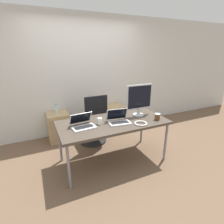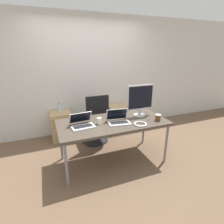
{
  "view_description": "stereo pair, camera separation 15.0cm",
  "coord_description": "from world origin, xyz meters",
  "px_view_note": "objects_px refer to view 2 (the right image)",
  "views": [
    {
      "loc": [
        -1.12,
        -2.4,
        1.84
      ],
      "look_at": [
        0.0,
        0.04,
        0.89
      ],
      "focal_mm": 28.0,
      "sensor_mm": 36.0,
      "label": 1
    },
    {
      "loc": [
        -0.99,
        -2.46,
        1.84
      ],
      "look_at": [
        0.0,
        0.04,
        0.89
      ],
      "focal_mm": 28.0,
      "sensor_mm": 36.0,
      "label": 2
    }
  ],
  "objects_px": {
    "monitor": "(140,100)",
    "coffee_cup_white": "(99,121)",
    "cabinet_left": "(61,125)",
    "cable_coil": "(140,124)",
    "cabinet_right": "(117,117)",
    "water_bottle": "(59,108)",
    "coffee_cup_brown": "(158,118)",
    "office_chair": "(95,125)",
    "laptop_right": "(82,124)",
    "laptop_left": "(118,120)"
  },
  "relations": [
    {
      "from": "water_bottle",
      "to": "laptop_left",
      "type": "xyz_separation_m",
      "value": [
        0.8,
        -1.27,
        0.09
      ]
    },
    {
      "from": "cabinet_left",
      "to": "coffee_cup_brown",
      "type": "distance_m",
      "value": 2.09
    },
    {
      "from": "cabinet_right",
      "to": "office_chair",
      "type": "bearing_deg",
      "value": -146.37
    },
    {
      "from": "laptop_right",
      "to": "coffee_cup_brown",
      "type": "relative_size",
      "value": 3.45
    },
    {
      "from": "office_chair",
      "to": "laptop_left",
      "type": "xyz_separation_m",
      "value": [
        0.16,
        -0.82,
        0.4
      ]
    },
    {
      "from": "laptop_left",
      "to": "coffee_cup_brown",
      "type": "xyz_separation_m",
      "value": [
        0.64,
        -0.16,
        0.01
      ]
    },
    {
      "from": "office_chair",
      "to": "laptop_left",
      "type": "distance_m",
      "value": 0.92
    },
    {
      "from": "monitor",
      "to": "cabinet_right",
      "type": "bearing_deg",
      "value": 87.87
    },
    {
      "from": "coffee_cup_brown",
      "to": "cable_coil",
      "type": "bearing_deg",
      "value": -172.82
    },
    {
      "from": "laptop_left",
      "to": "laptop_right",
      "type": "relative_size",
      "value": 1.02
    },
    {
      "from": "office_chair",
      "to": "laptop_right",
      "type": "relative_size",
      "value": 2.87
    },
    {
      "from": "laptop_left",
      "to": "monitor",
      "type": "height_order",
      "value": "monitor"
    },
    {
      "from": "cabinet_right",
      "to": "monitor",
      "type": "bearing_deg",
      "value": -92.13
    },
    {
      "from": "monitor",
      "to": "coffee_cup_white",
      "type": "xyz_separation_m",
      "value": [
        -0.78,
        -0.09,
        -0.24
      ]
    },
    {
      "from": "coffee_cup_white",
      "to": "cabinet_left",
      "type": "bearing_deg",
      "value": 112.43
    },
    {
      "from": "cabinet_left",
      "to": "cable_coil",
      "type": "distance_m",
      "value": 1.88
    },
    {
      "from": "cabinet_left",
      "to": "monitor",
      "type": "relative_size",
      "value": 1.09
    },
    {
      "from": "water_bottle",
      "to": "cable_coil",
      "type": "bearing_deg",
      "value": -53.59
    },
    {
      "from": "laptop_left",
      "to": "coffee_cup_brown",
      "type": "distance_m",
      "value": 0.66
    },
    {
      "from": "laptop_right",
      "to": "coffee_cup_brown",
      "type": "bearing_deg",
      "value": -10.86
    },
    {
      "from": "monitor",
      "to": "laptop_left",
      "type": "bearing_deg",
      "value": -162.17
    },
    {
      "from": "office_chair",
      "to": "cabinet_left",
      "type": "distance_m",
      "value": 0.79
    },
    {
      "from": "cabinet_left",
      "to": "monitor",
      "type": "xyz_separation_m",
      "value": [
        1.27,
        -1.11,
        0.73
      ]
    },
    {
      "from": "water_bottle",
      "to": "laptop_right",
      "type": "xyz_separation_m",
      "value": [
        0.23,
        -1.2,
        0.08
      ]
    },
    {
      "from": "coffee_cup_white",
      "to": "laptop_right",
      "type": "bearing_deg",
      "value": 177.37
    },
    {
      "from": "cabinet_right",
      "to": "monitor",
      "type": "distance_m",
      "value": 1.33
    },
    {
      "from": "laptop_right",
      "to": "cabinet_left",
      "type": "bearing_deg",
      "value": 100.8
    },
    {
      "from": "office_chair",
      "to": "coffee_cup_white",
      "type": "relative_size",
      "value": 10.19
    },
    {
      "from": "office_chair",
      "to": "water_bottle",
      "type": "bearing_deg",
      "value": 145.01
    },
    {
      "from": "office_chair",
      "to": "water_bottle",
      "type": "relative_size",
      "value": 5.06
    },
    {
      "from": "office_chair",
      "to": "coffee_cup_brown",
      "type": "xyz_separation_m",
      "value": [
        0.8,
        -0.98,
        0.41
      ]
    },
    {
      "from": "coffee_cup_white",
      "to": "monitor",
      "type": "bearing_deg",
      "value": 6.72
    },
    {
      "from": "laptop_left",
      "to": "cabinet_right",
      "type": "bearing_deg",
      "value": 67.9
    },
    {
      "from": "monitor",
      "to": "cable_coil",
      "type": "xyz_separation_m",
      "value": [
        -0.19,
        -0.36,
        -0.28
      ]
    },
    {
      "from": "cabinet_right",
      "to": "laptop_right",
      "type": "bearing_deg",
      "value": -132.33
    },
    {
      "from": "cabinet_left",
      "to": "laptop_right",
      "type": "xyz_separation_m",
      "value": [
        0.23,
        -1.19,
        0.48
      ]
    },
    {
      "from": "water_bottle",
      "to": "coffee_cup_brown",
      "type": "bearing_deg",
      "value": -44.69
    },
    {
      "from": "water_bottle",
      "to": "laptop_right",
      "type": "bearing_deg",
      "value": -79.22
    },
    {
      "from": "coffee_cup_brown",
      "to": "coffee_cup_white",
      "type": "bearing_deg",
      "value": 166.86
    },
    {
      "from": "office_chair",
      "to": "cable_coil",
      "type": "xyz_separation_m",
      "value": [
        0.44,
        -1.02,
        0.37
      ]
    },
    {
      "from": "laptop_left",
      "to": "laptop_right",
      "type": "distance_m",
      "value": 0.58
    },
    {
      "from": "cabinet_right",
      "to": "monitor",
      "type": "height_order",
      "value": "monitor"
    },
    {
      "from": "laptop_left",
      "to": "cable_coil",
      "type": "relative_size",
      "value": 1.82
    },
    {
      "from": "office_chair",
      "to": "cabinet_right",
      "type": "relative_size",
      "value": 1.74
    },
    {
      "from": "coffee_cup_white",
      "to": "water_bottle",
      "type": "bearing_deg",
      "value": 112.39
    },
    {
      "from": "cable_coil",
      "to": "water_bottle",
      "type": "bearing_deg",
      "value": 126.41
    },
    {
      "from": "cable_coil",
      "to": "cabinet_left",
      "type": "bearing_deg",
      "value": 126.45
    },
    {
      "from": "office_chair",
      "to": "cable_coil",
      "type": "height_order",
      "value": "office_chair"
    },
    {
      "from": "monitor",
      "to": "coffee_cup_brown",
      "type": "distance_m",
      "value": 0.43
    },
    {
      "from": "office_chair",
      "to": "cabinet_left",
      "type": "bearing_deg",
      "value": 145.14
    }
  ]
}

